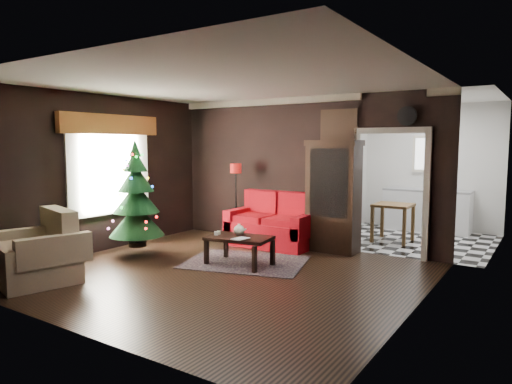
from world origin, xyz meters
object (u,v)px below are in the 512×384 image
Objects in this scene: armchair at (36,250)px; teapot at (239,230)px; kitchen_table at (393,223)px; curio_cabinet at (333,199)px; floor_lamp at (236,199)px; loveseat at (272,220)px; christmas_tree at (136,195)px; wall_clock at (407,116)px; coffee_table at (239,250)px.

teapot is (1.79, 2.35, 0.10)m from armchair.
armchair is at bearing -121.66° from kitchen_table.
curio_cabinet is 2.02m from floor_lamp.
christmas_tree is (-1.56, -1.91, 0.55)m from loveseat.
teapot is at bearing -118.68° from curio_cabinet.
wall_clock is (2.35, 0.40, 1.88)m from loveseat.
wall_clock is 0.43× the size of kitchen_table.
floor_lamp is (-0.86, 0.04, 0.33)m from loveseat.
curio_cabinet is 9.64× the size of teapot.
floor_lamp is 3.89m from armchair.
floor_lamp is 3.14m from kitchen_table.
teapot is 0.26× the size of kitchen_table.
wall_clock is at bearing 30.59° from christmas_tree.
loveseat is 4.07m from armchair.
armchair reaches higher than teapot.
floor_lamp is at bearing 177.54° from loveseat.
armchair is 3.30× the size of wall_clock.
floor_lamp reaches higher than kitchen_table.
curio_cabinet reaches higher than floor_lamp.
teapot is at bearing -79.92° from loveseat.
curio_cabinet reaches higher than armchair.
armchair is at bearing -133.03° from wall_clock.
teapot is 0.62× the size of wall_clock.
kitchen_table is (2.66, 1.61, -0.45)m from floor_lamp.
coffee_table is 3.13× the size of wall_clock.
christmas_tree is 2.07m from coffee_table.
armchair is 1.41× the size of kitchen_table.
armchair is at bearing -127.38° from teapot.
armchair is 6.37m from kitchen_table.
coffee_table is (-0.86, -1.69, -0.71)m from curio_cabinet.
wall_clock reaches higher than kitchen_table.
kitchen_table is (3.36, 3.56, -0.68)m from christmas_tree.
armchair is at bearing -112.25° from loveseat.
floor_lamp is at bearing 95.43° from armchair.
curio_cabinet is 1.80× the size of armchair.
armchair is 2.96m from teapot.
christmas_tree is at bearing -109.86° from floor_lamp.
wall_clock reaches higher than teapot.
loveseat is 1.20× the size of floor_lamp.
floor_lamp is at bearing 127.26° from teapot.
floor_lamp is at bearing 127.29° from coffee_table.
loveseat is at bearing 101.28° from coffee_table.
floor_lamp reaches higher than armchair.
coffee_table is (1.15, -1.51, -0.59)m from floor_lamp.
christmas_tree is 1.94m from teapot.
coffee_table is (1.85, 0.44, -0.81)m from christmas_tree.
loveseat is at bearing -169.17° from curio_cabinet.
curio_cabinet is 5.94× the size of wall_clock.
loveseat is at bearing 100.08° from teapot.
wall_clock reaches higher than curio_cabinet.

